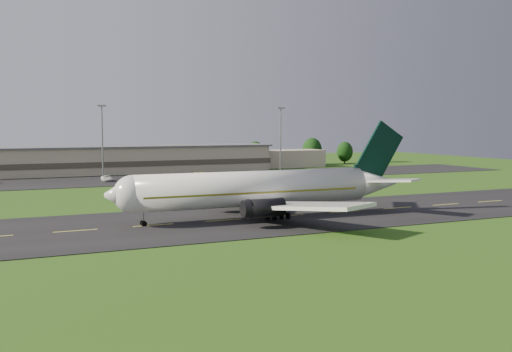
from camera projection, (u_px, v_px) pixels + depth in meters
name	position (u px, v px, depth m)	size (l,w,h in m)	color
ground	(153.00, 226.00, 83.76)	(360.00, 360.00, 0.00)	#1F4110
taxiway	(153.00, 226.00, 83.76)	(220.00, 30.00, 0.10)	black
apron	(89.00, 181.00, 149.44)	(260.00, 30.00, 0.10)	black
airliner	(259.00, 189.00, 90.11)	(51.27, 42.17, 15.57)	white
terminal	(99.00, 161.00, 173.71)	(145.00, 16.00, 8.40)	#B9A68D
light_mast_centre	(102.00, 132.00, 157.61)	(2.40, 1.20, 20.35)	gray
light_mast_east	(281.00, 132.00, 179.59)	(2.40, 1.20, 20.35)	gray
tree_line	(167.00, 155.00, 192.48)	(201.39, 8.14, 10.06)	black
service_vehicle_c	(107.00, 178.00, 149.51)	(2.46, 5.34, 1.48)	white
service_vehicle_d	(203.00, 175.00, 160.52)	(1.97, 4.85, 1.41)	#D9C00C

